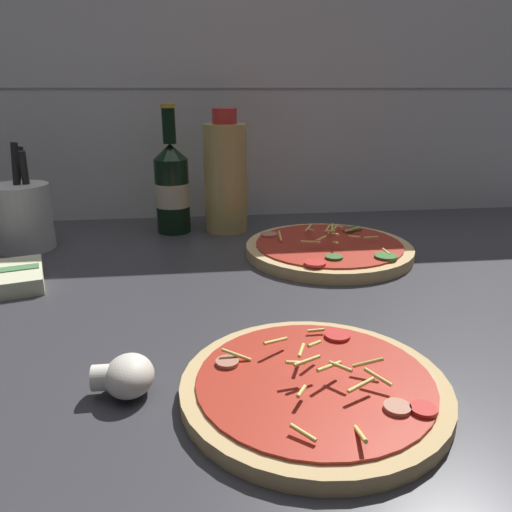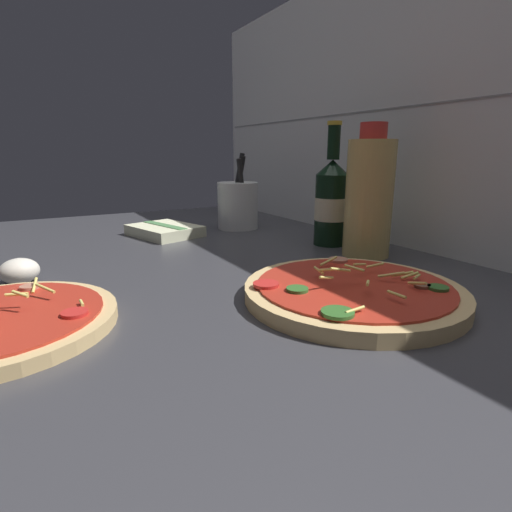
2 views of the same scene
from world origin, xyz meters
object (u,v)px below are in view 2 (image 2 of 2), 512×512
(mushroom_left, at_px, (19,271))
(beer_bottle, at_px, (331,201))
(utensil_crock, at_px, (238,205))
(oil_bottle, at_px, (369,197))
(dish_towel, at_px, (165,230))
(pizza_far, at_px, (353,292))

(mushroom_left, bearing_deg, beer_bottle, 87.33)
(beer_bottle, relative_size, utensil_crock, 1.32)
(beer_bottle, relative_size, oil_bottle, 1.04)
(beer_bottle, distance_m, utensil_crock, 0.28)
(mushroom_left, relative_size, dish_towel, 0.31)
(utensil_crock, relative_size, dish_towel, 1.01)
(pizza_far, bearing_deg, beer_bottle, 145.44)
(oil_bottle, bearing_deg, mushroom_left, -103.19)
(mushroom_left, distance_m, utensil_crock, 0.54)
(beer_bottle, height_order, dish_towel, beer_bottle)
(beer_bottle, distance_m, dish_towel, 0.39)
(beer_bottle, relative_size, mushroom_left, 4.34)
(utensil_crock, bearing_deg, mushroom_left, -64.14)
(utensil_crock, height_order, dish_towel, utensil_crock)
(oil_bottle, relative_size, utensil_crock, 1.27)
(pizza_far, height_order, utensil_crock, utensil_crock)
(utensil_crock, bearing_deg, pizza_far, -11.12)
(oil_bottle, relative_size, dish_towel, 1.29)
(beer_bottle, xyz_separation_m, utensil_crock, (-0.26, -0.08, -0.03))
(utensil_crock, bearing_deg, oil_bottle, 12.31)
(oil_bottle, bearing_deg, utensil_crock, -167.69)
(pizza_far, bearing_deg, mushroom_left, -127.96)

